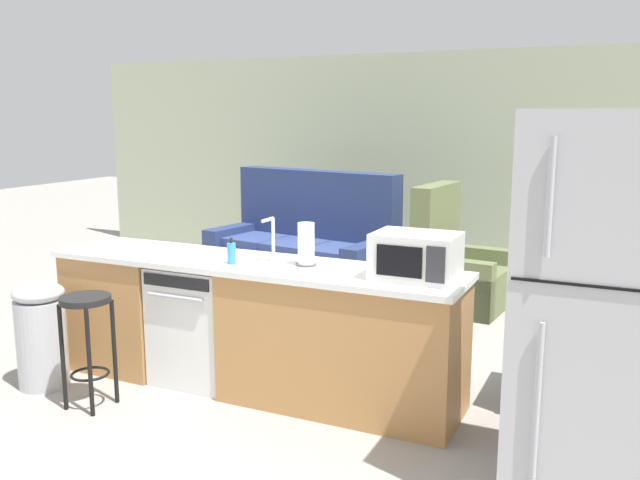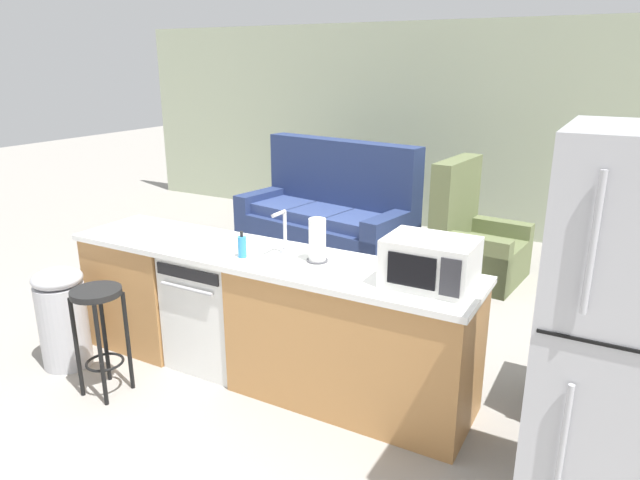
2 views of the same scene
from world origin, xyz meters
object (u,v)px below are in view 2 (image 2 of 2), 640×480
refrigerator (633,365)px  soap_bottle (242,247)px  dishwasher (218,307)px  paper_towel_roll (317,241)px  stove_range (624,357)px  microwave (430,262)px  bar_stool (99,319)px  trash_bin (63,316)px  couch (330,219)px  armchair (471,244)px

refrigerator → soap_bottle: refrigerator is taller
dishwasher → paper_towel_roll: bearing=3.4°
dishwasher → paper_towel_roll: (0.80, 0.05, 0.62)m
stove_range → refrigerator: bearing=-90.0°
refrigerator → microwave: (-1.04, 0.55, 0.09)m
refrigerator → bar_stool: (-2.99, -0.16, -0.42)m
bar_stool → trash_bin: bearing=167.6°
dishwasher → couch: couch is taller
stove_range → soap_bottle: size_ratio=5.11×
bar_stool → couch: (-0.09, 3.34, -0.14)m
trash_bin → stove_range: bearing=17.8°
refrigerator → armchair: 3.51m
dishwasher → soap_bottle: 0.65m
dishwasher → stove_range: 2.66m
stove_range → paper_towel_roll: bearing=-164.4°
soap_bottle → couch: (-0.81, 2.75, -0.58)m
dishwasher → refrigerator: (2.60, -0.55, 0.53)m
dishwasher → armchair: (1.16, 2.59, -0.07)m
paper_towel_roll → microwave: bearing=-3.6°
bar_stool → stove_range: bearing=22.8°
dishwasher → armchair: bearing=65.9°
stove_range → refrigerator: refrigerator is taller
trash_bin → microwave: bearing=13.3°
refrigerator → trash_bin: 3.58m
microwave → armchair: armchair is taller
dishwasher → stove_range: size_ratio=0.93×
bar_stool → couch: bearing=91.5°
paper_towel_roll → trash_bin: paper_towel_roll is taller
bar_stool → armchair: bearing=64.8°
paper_towel_roll → bar_stool: 1.50m
dishwasher → couch: (-0.48, 2.63, -0.03)m
paper_towel_roll → bar_stool: (-1.19, -0.76, -0.50)m
stove_range → soap_bottle: (-2.27, -0.67, 0.52)m
dishwasher → bar_stool: bearing=-119.0°
microwave → soap_bottle: (-1.23, -0.12, -0.07)m
stove_range → paper_towel_roll: (-1.80, -0.50, 0.59)m
trash_bin → armchair: size_ratio=0.62×
microwave → paper_towel_roll: 0.76m
dishwasher → bar_stool: dishwasher is taller
microwave → paper_towel_roll: paper_towel_roll is taller
bar_stool → refrigerator: bearing=3.1°
refrigerator → trash_bin: bearing=-179.3°
dishwasher → couch: 2.67m
refrigerator → microwave: 1.18m
soap_bottle → couch: bearing=106.5°
bar_stool → paper_towel_roll: bearing=32.5°
couch → dishwasher: bearing=-79.6°
refrigerator → armchair: size_ratio=1.58×
trash_bin → armchair: 3.81m
soap_bottle → couch: couch is taller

